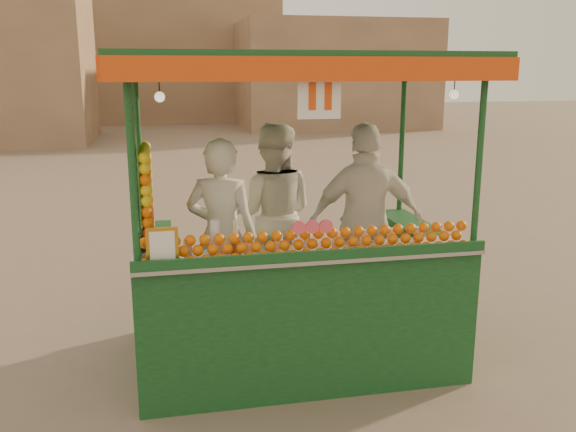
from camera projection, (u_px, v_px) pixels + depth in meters
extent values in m
plane|color=#6B594D|center=(313.00, 344.00, 6.22)|extent=(90.00, 90.00, 0.00)
cube|color=#A07B5B|center=(333.00, 75.00, 29.89)|extent=(9.00, 6.00, 5.00)
cube|color=#A07B5B|center=(146.00, 56.00, 33.58)|extent=(14.00, 7.00, 7.00)
cube|color=#0F391B|center=(293.00, 339.00, 5.96)|extent=(2.88, 1.77, 0.33)
cylinder|color=black|center=(189.00, 345.00, 5.75)|extent=(0.40, 0.11, 0.40)
cylinder|color=black|center=(390.00, 327.00, 6.15)|extent=(0.40, 0.11, 0.40)
cube|color=#0F391B|center=(311.00, 308.00, 5.13)|extent=(2.88, 0.33, 0.89)
cube|color=#0F391B|center=(156.00, 285.00, 5.67)|extent=(0.33, 1.44, 0.89)
cube|color=#0F391B|center=(414.00, 267.00, 6.17)|extent=(0.33, 1.44, 0.89)
cube|color=#B2B2B7|center=(311.00, 254.00, 5.05)|extent=(2.88, 0.51, 0.03)
cylinder|color=#0F391B|center=(132.00, 172.00, 4.47)|extent=(0.06, 0.06, 1.55)
cylinder|color=#0F391B|center=(479.00, 160.00, 5.02)|extent=(0.06, 0.06, 1.55)
cylinder|color=#0F391B|center=(139.00, 145.00, 6.05)|extent=(0.06, 0.06, 1.55)
cylinder|color=#0F391B|center=(402.00, 139.00, 6.60)|extent=(0.06, 0.06, 1.55)
cube|color=#0F391B|center=(293.00, 59.00, 5.34)|extent=(3.10, 1.99, 0.09)
cube|color=#DB400C|center=(323.00, 69.00, 4.41)|extent=(3.10, 0.04, 0.18)
cube|color=#DB400C|center=(273.00, 69.00, 6.31)|extent=(3.10, 0.04, 0.18)
cube|color=#DB400C|center=(110.00, 69.00, 5.05)|extent=(0.04, 1.99, 0.18)
cube|color=#DB400C|center=(456.00, 69.00, 5.67)|extent=(0.04, 1.99, 0.18)
cylinder|color=#E84657|center=(312.00, 227.00, 4.85)|extent=(0.11, 0.03, 0.11)
cube|color=#B88422|center=(162.00, 247.00, 4.64)|extent=(0.24, 0.02, 0.31)
cube|color=white|center=(319.00, 96.00, 4.54)|extent=(0.33, 0.02, 0.33)
sphere|color=#FFE5B2|center=(160.00, 97.00, 4.46)|extent=(0.08, 0.08, 0.08)
sphere|color=#FFE5B2|center=(454.00, 94.00, 4.92)|extent=(0.08, 0.08, 0.08)
imported|color=silver|center=(222.00, 236.00, 5.60)|extent=(0.77, 0.63, 1.80)
imported|color=silver|center=(273.00, 214.00, 6.32)|extent=(1.07, 0.93, 1.88)
imported|color=silver|center=(366.00, 223.00, 5.85)|extent=(1.15, 0.53, 1.91)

